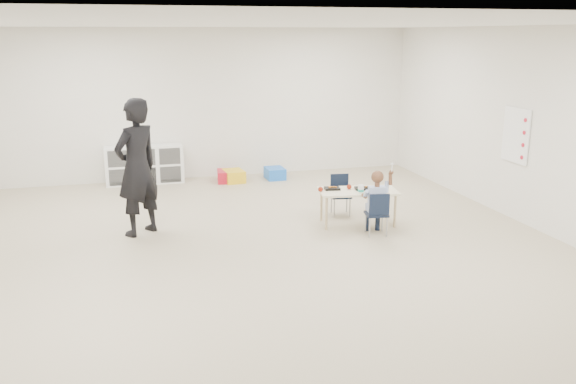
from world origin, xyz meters
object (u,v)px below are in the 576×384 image
object	(u,v)px
adult	(137,168)
child	(377,201)
table	(358,207)
cubby_shelf	(144,165)
chair_near	(376,213)

from	to	relation	value
adult	child	bearing A→B (deg)	125.35
table	adult	world-z (taller)	adult
cubby_shelf	table	bearing A→B (deg)	-49.84
chair_near	cubby_shelf	bearing A→B (deg)	135.96
table	child	world-z (taller)	child
child	adult	world-z (taller)	adult
table	adult	distance (m)	3.16
child	cubby_shelf	world-z (taller)	child
child	chair_near	bearing A→B (deg)	0.00
adult	table	bearing A→B (deg)	134.22
child	cubby_shelf	size ratio (longest dim) A/B	0.69
table	chair_near	world-z (taller)	chair_near
table	chair_near	bearing A→B (deg)	-73.22
cubby_shelf	chair_near	bearing A→B (deg)	-53.12
child	adult	size ratio (longest dim) A/B	0.51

